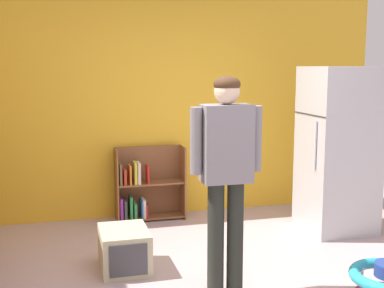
{
  "coord_description": "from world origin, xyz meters",
  "views": [
    {
      "loc": [
        -1.3,
        -3.61,
        1.79
      ],
      "look_at": [
        -0.19,
        0.57,
        1.12
      ],
      "focal_mm": 47.69,
      "sensor_mm": 36.0,
      "label": 1
    }
  ],
  "objects_px": {
    "refrigerator": "(338,150)",
    "bookshelf": "(144,188)",
    "standing_person": "(226,166)",
    "pet_carrier": "(124,249)"
  },
  "relations": [
    {
      "from": "standing_person",
      "to": "pet_carrier",
      "type": "xyz_separation_m",
      "value": [
        -0.71,
        0.7,
        -0.85
      ]
    },
    {
      "from": "refrigerator",
      "to": "standing_person",
      "type": "xyz_separation_m",
      "value": [
        -1.67,
        -1.19,
        0.14
      ]
    },
    {
      "from": "refrigerator",
      "to": "standing_person",
      "type": "bearing_deg",
      "value": -144.5
    },
    {
      "from": "standing_person",
      "to": "refrigerator",
      "type": "bearing_deg",
      "value": 35.5
    },
    {
      "from": "refrigerator",
      "to": "bookshelf",
      "type": "height_order",
      "value": "refrigerator"
    },
    {
      "from": "pet_carrier",
      "to": "bookshelf",
      "type": "bearing_deg",
      "value": 73.41
    },
    {
      "from": "standing_person",
      "to": "pet_carrier",
      "type": "distance_m",
      "value": 1.31
    },
    {
      "from": "standing_person",
      "to": "pet_carrier",
      "type": "bearing_deg",
      "value": 135.45
    },
    {
      "from": "refrigerator",
      "to": "bookshelf",
      "type": "distance_m",
      "value": 2.23
    },
    {
      "from": "refrigerator",
      "to": "standing_person",
      "type": "relative_size",
      "value": 1.04
    }
  ]
}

